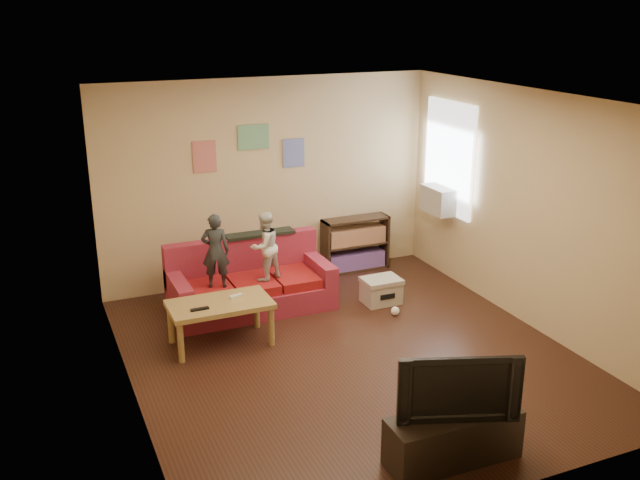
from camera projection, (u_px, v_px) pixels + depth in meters
name	position (u px, v px, depth m)	size (l,w,h in m)	color
room_shell	(351.00, 235.00, 7.20)	(4.52, 5.02, 2.72)	#391E14
sofa	(250.00, 285.00, 8.73)	(1.95, 0.90, 0.86)	#A0263E
child_a	(215.00, 251.00, 8.23)	(0.32, 0.21, 0.89)	#272A2E
child_b	(265.00, 246.00, 8.47)	(0.41, 0.32, 0.84)	silver
coffee_table	(220.00, 308.00, 7.73)	(1.11, 0.61, 0.50)	#AA8748
remote	(200.00, 309.00, 7.51)	(0.20, 0.05, 0.02)	black
game_controller	(236.00, 296.00, 7.83)	(0.15, 0.04, 0.03)	silver
bookshelf	(355.00, 247.00, 9.97)	(0.95, 0.28, 0.76)	#382619
window	(449.00, 158.00, 9.38)	(0.04, 1.08, 1.48)	white
ac_unit	(439.00, 200.00, 9.51)	(0.28, 0.55, 0.35)	#B7B2A3
artwork_left	(204.00, 157.00, 8.92)	(0.30, 0.01, 0.40)	#D87266
artwork_center	(253.00, 137.00, 9.10)	(0.42, 0.01, 0.32)	#72B27F
artwork_right	(294.00, 153.00, 9.38)	(0.30, 0.01, 0.38)	#727FCC
file_box	(381.00, 290.00, 8.90)	(0.47, 0.36, 0.32)	beige
tv_stand	(453.00, 438.00, 5.80)	(1.12, 0.37, 0.42)	black
television	(457.00, 384.00, 5.64)	(0.98, 0.13, 0.57)	black
tissue	(395.00, 311.00, 8.57)	(0.11, 0.11, 0.11)	white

